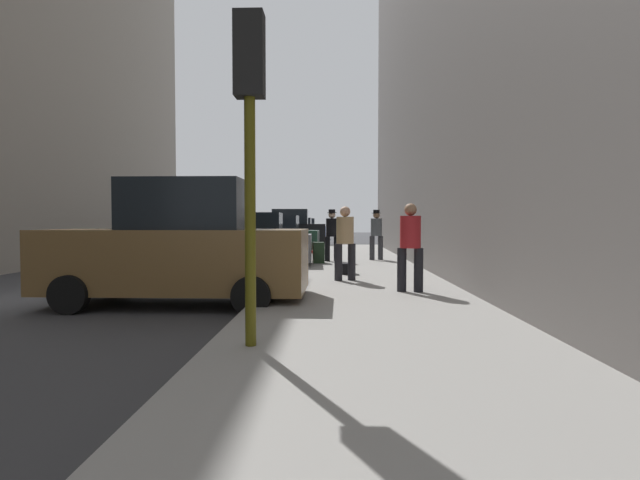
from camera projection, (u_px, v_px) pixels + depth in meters
name	position (u px, v px, depth m)	size (l,w,h in m)	color
ground_plane	(57.00, 299.00, 9.73)	(120.00, 120.00, 0.00)	#38383A
sidewalk	(365.00, 296.00, 9.56)	(4.00, 40.00, 0.15)	gray
parked_bronze_suv	(180.00, 248.00, 8.95)	(4.62, 2.10, 2.25)	brown
parked_gray_coupe	(246.00, 243.00, 15.68)	(4.26, 2.17, 1.79)	slate
parked_dark_green_sedan	(274.00, 236.00, 22.88)	(4.23, 2.12, 1.79)	#193828
parked_black_suv	(288.00, 230.00, 29.82)	(4.64, 2.13, 2.25)	black
parked_red_hatchback	(296.00, 231.00, 36.14)	(4.23, 2.11, 1.79)	#B2191E
parked_blue_sedan	(302.00, 229.00, 42.70)	(4.24, 2.14, 1.79)	navy
fire_hydrant	(307.00, 250.00, 17.46)	(0.42, 0.22, 0.70)	red
traffic_light	(250.00, 106.00, 5.38)	(0.32, 0.32, 3.60)	#514C0F
pedestrian_with_fedora	(332.00, 232.00, 17.11)	(0.53, 0.48, 1.78)	black
pedestrian_with_beanie	(376.00, 232.00, 17.69)	(0.53, 0.50, 1.78)	#333338
pedestrian_in_tan_coat	(345.00, 239.00, 11.49)	(0.53, 0.49, 1.71)	black
pedestrian_in_red_jacket	(410.00, 243.00, 9.62)	(0.53, 0.47, 1.71)	black
rolling_suitcase	(318.00, 252.00, 16.42)	(0.42, 0.59, 1.04)	black
duffel_bag	(348.00, 269.00, 12.92)	(0.32, 0.44, 0.28)	black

